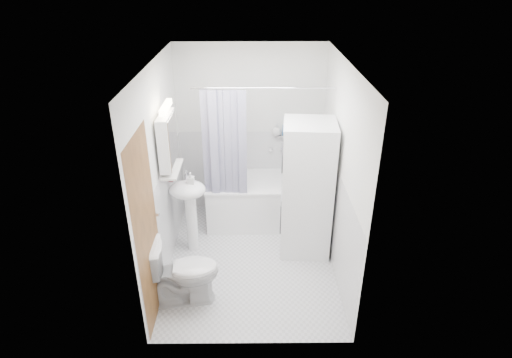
{
  "coord_description": "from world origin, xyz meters",
  "views": [
    {
      "loc": [
        0.03,
        -4.26,
        3.31
      ],
      "look_at": [
        0.06,
        0.15,
        1.05
      ],
      "focal_mm": 30.0,
      "sensor_mm": 36.0,
      "label": 1
    }
  ],
  "objects_px": {
    "bathtub": "(267,198)",
    "washer_dryer": "(307,189)",
    "toilet": "(183,272)",
    "sink": "(189,200)"
  },
  "relations": [
    {
      "from": "toilet",
      "to": "sink",
      "type": "bearing_deg",
      "value": -5.99
    },
    {
      "from": "bathtub",
      "to": "sink",
      "type": "height_order",
      "value": "sink"
    },
    {
      "from": "bathtub",
      "to": "washer_dryer",
      "type": "height_order",
      "value": "washer_dryer"
    },
    {
      "from": "washer_dryer",
      "to": "toilet",
      "type": "distance_m",
      "value": 1.75
    },
    {
      "from": "sink",
      "to": "toilet",
      "type": "height_order",
      "value": "sink"
    },
    {
      "from": "bathtub",
      "to": "washer_dryer",
      "type": "bearing_deg",
      "value": -55.74
    },
    {
      "from": "sink",
      "to": "washer_dryer",
      "type": "bearing_deg",
      "value": 0.32
    },
    {
      "from": "sink",
      "to": "toilet",
      "type": "distance_m",
      "value": 1.0
    },
    {
      "from": "bathtub",
      "to": "sink",
      "type": "distance_m",
      "value": 1.24
    },
    {
      "from": "washer_dryer",
      "to": "toilet",
      "type": "xyz_separation_m",
      "value": [
        -1.4,
        -0.95,
        -0.47
      ]
    }
  ]
}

